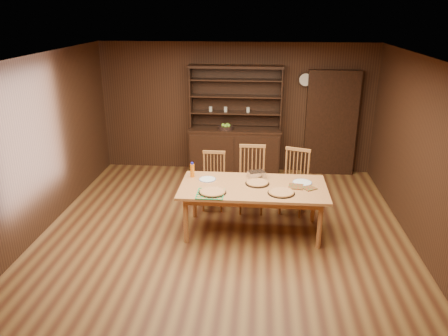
# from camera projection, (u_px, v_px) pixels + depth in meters

# --- Properties ---
(floor) EXTENTS (6.00, 6.00, 0.00)m
(floor) POSITION_uv_depth(u_px,v_px,m) (223.00, 238.00, 6.49)
(floor) COLOR brown
(floor) RESTS_ON ground
(room_shell) EXTENTS (6.00, 6.00, 6.00)m
(room_shell) POSITION_uv_depth(u_px,v_px,m) (223.00, 136.00, 5.95)
(room_shell) COLOR white
(room_shell) RESTS_ON floor
(china_hutch) EXTENTS (1.84, 0.52, 2.17)m
(china_hutch) POSITION_uv_depth(u_px,v_px,m) (235.00, 145.00, 8.86)
(china_hutch) COLOR black
(china_hutch) RESTS_ON floor
(doorway) EXTENTS (1.00, 0.18, 2.10)m
(doorway) POSITION_uv_depth(u_px,v_px,m) (331.00, 123.00, 8.68)
(doorway) COLOR black
(doorway) RESTS_ON floor
(wall_clock) EXTENTS (0.30, 0.05, 0.30)m
(wall_clock) POSITION_uv_depth(u_px,v_px,m) (305.00, 80.00, 8.49)
(wall_clock) COLOR black
(wall_clock) RESTS_ON room_shell
(dining_table) EXTENTS (2.16, 1.08, 0.75)m
(dining_table) POSITION_uv_depth(u_px,v_px,m) (253.00, 190.00, 6.45)
(dining_table) COLOR #CB8546
(dining_table) RESTS_ON floor
(chair_left) EXTENTS (0.40, 0.38, 0.97)m
(chair_left) POSITION_uv_depth(u_px,v_px,m) (214.00, 178.00, 7.35)
(chair_left) COLOR #A76F39
(chair_left) RESTS_ON floor
(chair_center) EXTENTS (0.46, 0.43, 1.11)m
(chair_center) POSITION_uv_depth(u_px,v_px,m) (252.00, 176.00, 7.24)
(chair_center) COLOR #A76F39
(chair_center) RESTS_ON floor
(chair_right) EXTENTS (0.55, 0.54, 1.07)m
(chair_right) POSITION_uv_depth(u_px,v_px,m) (295.00, 179.00, 7.18)
(chair_right) COLOR #A76F39
(chair_right) RESTS_ON floor
(pizza_left) EXTENTS (0.39, 0.39, 0.04)m
(pizza_left) POSITION_uv_depth(u_px,v_px,m) (212.00, 192.00, 6.19)
(pizza_left) COLOR black
(pizza_left) RESTS_ON dining_table
(pizza_right) EXTENTS (0.39, 0.39, 0.04)m
(pizza_right) POSITION_uv_depth(u_px,v_px,m) (281.00, 192.00, 6.17)
(pizza_right) COLOR black
(pizza_right) RESTS_ON dining_table
(pizza_center) EXTENTS (0.36, 0.36, 0.04)m
(pizza_center) POSITION_uv_depth(u_px,v_px,m) (257.00, 183.00, 6.50)
(pizza_center) COLOR black
(pizza_center) RESTS_ON dining_table
(cooling_rack) EXTENTS (0.39, 0.39, 0.02)m
(cooling_rack) POSITION_uv_depth(u_px,v_px,m) (210.00, 194.00, 6.14)
(cooling_rack) COLOR #0C9D53
(cooling_rack) RESTS_ON dining_table
(plate_left) EXTENTS (0.26, 0.26, 0.02)m
(plate_left) POSITION_uv_depth(u_px,v_px,m) (207.00, 179.00, 6.66)
(plate_left) COLOR white
(plate_left) RESTS_ON dining_table
(plate_right) EXTENTS (0.29, 0.29, 0.02)m
(plate_right) POSITION_uv_depth(u_px,v_px,m) (302.00, 182.00, 6.53)
(plate_right) COLOR white
(plate_right) RESTS_ON dining_table
(foil_dish) EXTENTS (0.30, 0.26, 0.10)m
(foil_dish) POSITION_uv_depth(u_px,v_px,m) (256.00, 174.00, 6.73)
(foil_dish) COLOR silver
(foil_dish) RESTS_ON dining_table
(juice_bottle) EXTENTS (0.07, 0.07, 0.24)m
(juice_bottle) POSITION_uv_depth(u_px,v_px,m) (192.00, 170.00, 6.74)
(juice_bottle) COLOR orange
(juice_bottle) RESTS_ON dining_table
(pot_holder_a) EXTENTS (0.25, 0.25, 0.01)m
(pot_holder_a) POSITION_uv_depth(u_px,v_px,m) (309.00, 188.00, 6.34)
(pot_holder_a) COLOR #B51714
(pot_holder_a) RESTS_ON dining_table
(pot_holder_b) EXTENTS (0.24, 0.24, 0.02)m
(pot_holder_b) POSITION_uv_depth(u_px,v_px,m) (296.00, 187.00, 6.39)
(pot_holder_b) COLOR #B51714
(pot_holder_b) RESTS_ON dining_table
(fruit_bowl) EXTENTS (0.30, 0.30, 0.12)m
(fruit_bowl) POSITION_uv_depth(u_px,v_px,m) (226.00, 127.00, 8.68)
(fruit_bowl) COLOR black
(fruit_bowl) RESTS_ON china_hutch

